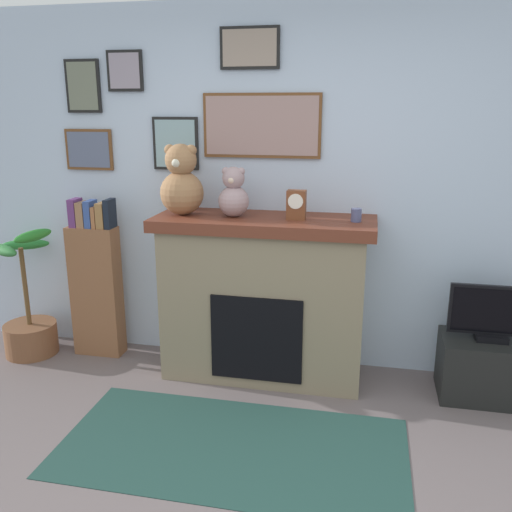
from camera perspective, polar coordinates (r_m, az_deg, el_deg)
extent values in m
cube|color=silver|center=(3.98, 4.77, 6.74)|extent=(5.20, 0.12, 2.60)
cube|color=brown|center=(3.91, 0.58, 13.48)|extent=(0.84, 0.02, 0.44)
cube|color=gray|center=(3.90, 0.54, 13.48)|extent=(0.80, 0.00, 0.40)
cube|color=black|center=(3.95, -0.67, 20.96)|extent=(0.41, 0.02, 0.28)
cube|color=gray|center=(3.93, -0.70, 20.98)|extent=(0.37, 0.00, 0.24)
cube|color=brown|center=(4.38, -17.08, 10.60)|extent=(0.38, 0.02, 0.30)
cube|color=slate|center=(4.37, -17.15, 10.59)|extent=(0.34, 0.00, 0.26)
cube|color=black|center=(4.23, -13.56, 18.33)|extent=(0.27, 0.02, 0.28)
cube|color=#968A9A|center=(4.22, -13.63, 18.33)|extent=(0.23, 0.00, 0.24)
cube|color=black|center=(4.38, -17.65, 16.59)|extent=(0.27, 0.02, 0.38)
cube|color=slate|center=(4.37, -17.72, 16.58)|extent=(0.23, 0.00, 0.34)
cube|color=black|center=(4.09, -8.41, 11.57)|extent=(0.34, 0.02, 0.38)
cube|color=#85A7AF|center=(4.08, -8.46, 11.56)|extent=(0.30, 0.00, 0.34)
cube|color=#85765C|center=(3.90, 0.83, -4.94)|extent=(1.39, 0.53, 1.09)
cube|color=brown|center=(3.73, 0.87, 3.48)|extent=(1.51, 0.59, 0.08)
cube|color=black|center=(3.71, 0.02, -8.73)|extent=(0.63, 0.02, 0.60)
cube|color=brown|center=(4.40, -16.36, -3.59)|extent=(0.37, 0.16, 1.02)
cube|color=#5F306A|center=(4.31, -18.38, 4.33)|extent=(0.06, 0.13, 0.21)
cube|color=#936849|center=(4.28, -17.63, 4.18)|extent=(0.06, 0.13, 0.19)
cube|color=#344D92|center=(4.25, -16.92, 4.24)|extent=(0.05, 0.13, 0.20)
cube|color=#9C603A|center=(4.23, -16.34, 3.96)|extent=(0.03, 0.13, 0.16)
cube|color=olive|center=(4.20, -15.74, 4.13)|extent=(0.06, 0.13, 0.19)
cube|color=black|center=(4.17, -15.05, 4.31)|extent=(0.04, 0.13, 0.22)
cylinder|color=brown|center=(4.71, -22.47, -7.97)|extent=(0.40, 0.40, 0.25)
cylinder|color=brown|center=(4.56, -23.02, -2.97)|extent=(0.04, 0.04, 0.62)
ellipsoid|color=#267A27|center=(4.36, -22.30, 1.98)|extent=(0.17, 0.37, 0.08)
ellipsoid|color=#257931|center=(4.69, -23.00, 1.12)|extent=(0.37, 0.25, 0.08)
ellipsoid|color=#2E7135|center=(4.42, -24.96, 0.56)|extent=(0.37, 0.26, 0.08)
cube|color=black|center=(4.02, 23.01, -10.78)|extent=(0.61, 0.40, 0.41)
cube|color=black|center=(3.93, 23.36, -7.79)|extent=(0.20, 0.14, 0.04)
cube|color=black|center=(3.86, 23.65, -5.23)|extent=(0.56, 0.03, 0.33)
cube|color=black|center=(3.85, 23.70, -5.32)|extent=(0.52, 0.00, 0.29)
cube|color=#20403A|center=(3.32, -2.51, -19.33)|extent=(1.99, 0.98, 0.01)
cylinder|color=#4C517A|center=(3.63, 10.45, 4.23)|extent=(0.07, 0.07, 0.09)
cube|color=brown|center=(3.65, 4.25, 5.36)|extent=(0.13, 0.09, 0.19)
cylinder|color=white|center=(3.60, 4.15, 5.72)|extent=(0.10, 0.01, 0.10)
sphere|color=#986D47|center=(3.83, -7.76, 6.55)|extent=(0.30, 0.30, 0.30)
sphere|color=#986D47|center=(3.80, -7.89, 9.94)|extent=(0.22, 0.22, 0.22)
sphere|color=#986D47|center=(3.82, -9.02, 10.91)|extent=(0.08, 0.08, 0.08)
sphere|color=#986D47|center=(3.77, -6.81, 10.93)|extent=(0.08, 0.08, 0.08)
sphere|color=beige|center=(3.72, -8.33, 9.64)|extent=(0.07, 0.07, 0.07)
sphere|color=#A4898D|center=(3.73, -2.35, 5.74)|extent=(0.21, 0.21, 0.21)
sphere|color=#A4898D|center=(3.71, -2.37, 8.16)|extent=(0.15, 0.15, 0.15)
sphere|color=#A4898D|center=(3.72, -3.19, 8.88)|extent=(0.05, 0.05, 0.05)
sphere|color=#A4898D|center=(3.69, -1.57, 8.85)|extent=(0.05, 0.05, 0.05)
sphere|color=beige|center=(3.65, -2.61, 7.93)|extent=(0.05, 0.05, 0.05)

